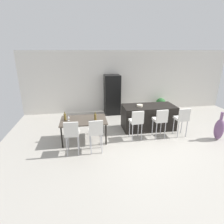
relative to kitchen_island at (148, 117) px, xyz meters
The scene contains 16 objects.
ground_plane 0.88m from the kitchen_island, 109.20° to the right, with size 10.00×10.00×0.00m, color #ADA89E.
back_wall 2.61m from the kitchen_island, 95.88° to the left, with size 10.00×0.12×2.90m, color silver.
kitchen_island is the anchor object (origin of this frame).
bar_chair_left 1.14m from the kitchen_island, 130.88° to the right, with size 0.42×0.42×1.05m.
bar_chair_middle 0.88m from the kitchen_island, 82.79° to the right, with size 0.42×0.42×1.05m.
bar_chair_right 1.25m from the kitchen_island, 43.02° to the right, with size 0.41×0.41×1.05m.
dining_table 2.54m from the kitchen_island, 166.46° to the right, with size 1.49×0.97×0.74m.
dining_chair_near 3.16m from the kitchen_island, 152.79° to the right, with size 0.41×0.41×1.05m.
dining_chair_far 2.57m from the kitchen_island, 145.86° to the right, with size 0.42×0.42×1.05m.
wine_bottle_middle 3.12m from the kitchen_island, behind, with size 0.08×0.08×0.28m.
wine_bottle_end 2.22m from the kitchen_island, 161.65° to the right, with size 0.08×0.08×0.27m.
wine_glass_left 3.03m from the kitchen_island, 168.25° to the right, with size 0.07×0.07×0.17m.
refrigerator 2.30m from the kitchen_island, 119.36° to the left, with size 0.72×0.68×1.84m, color black.
fruit_bowl 0.62m from the kitchen_island, behind, with size 0.22×0.22×0.07m, color beige.
floor_vase 2.41m from the kitchen_island, 31.54° to the right, with size 0.31×0.31×0.98m.
potted_plant 2.38m from the kitchen_island, 55.22° to the left, with size 0.46×0.46×0.66m.
Camera 1 is at (-2.15, -5.48, 2.90)m, focal length 28.90 mm.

